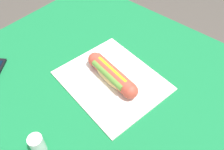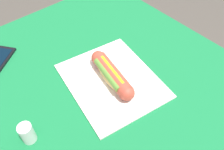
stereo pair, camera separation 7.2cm
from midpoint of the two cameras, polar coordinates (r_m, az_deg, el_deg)
The scene contains 4 objects.
dining_table at distance 0.85m, azimuth 5.49°, elevation -9.88°, with size 1.11×0.79×0.76m.
paper_wrapper at distance 0.74m, azimuth 2.78°, elevation -1.53°, with size 0.31×0.26×0.01m, color silver.
hot_dog at distance 0.72m, azimuth 2.81°, elevation -0.05°, with size 0.21×0.08×0.05m.
salt_shaker at distance 0.64m, azimuth -16.73°, elevation -13.56°, with size 0.04×0.04×0.06m, color silver.
Camera 2 is at (-0.31, 0.32, 1.33)m, focal length 37.83 mm.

